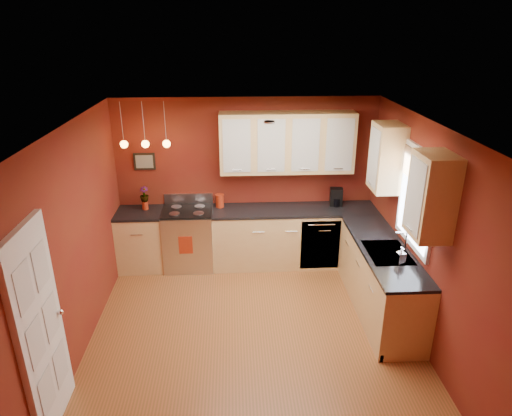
{
  "coord_description": "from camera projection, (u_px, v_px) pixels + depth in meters",
  "views": [
    {
      "loc": [
        -0.21,
        -4.68,
        3.6
      ],
      "look_at": [
        0.09,
        1.0,
        1.29
      ],
      "focal_mm": 32.0,
      "sensor_mm": 36.0,
      "label": 1
    }
  ],
  "objects": [
    {
      "name": "counter_back_right",
      "position": [
        295.0,
        210.0,
        7.04
      ],
      "size": [
        2.54,
        0.62,
        0.04
      ],
      "primitive_type": "cube",
      "color": "black",
      "rests_on": "base_cabinets_back_right"
    },
    {
      "name": "window",
      "position": [
        417.0,
        196.0,
        5.43
      ],
      "size": [
        0.06,
        1.02,
        1.22
      ],
      "color": "white",
      "rests_on": "wall_right"
    },
    {
      "name": "dish_towel",
      "position": [
        186.0,
        245.0,
        6.81
      ],
      "size": [
        0.2,
        0.01,
        0.28
      ],
      "primitive_type": "cube",
      "color": "#A22911",
      "rests_on": "gas_range"
    },
    {
      "name": "upper_cabinets_back",
      "position": [
        287.0,
        143.0,
        6.77
      ],
      "size": [
        2.0,
        0.35,
        0.9
      ],
      "primitive_type": "cube",
      "color": "tan",
      "rests_on": "wall_back"
    },
    {
      "name": "upper_cabinets_right",
      "position": [
        407.0,
        174.0,
        5.35
      ],
      "size": [
        0.35,
        1.95,
        0.9
      ],
      "primitive_type": "cube",
      "color": "tan",
      "rests_on": "wall_right"
    },
    {
      "name": "wall_picture",
      "position": [
        145.0,
        161.0,
        6.92
      ],
      "size": [
        0.32,
        0.03,
        0.26
      ],
      "primitive_type": "cube",
      "color": "black",
      "rests_on": "wall_back"
    },
    {
      "name": "wall_left",
      "position": [
        75.0,
        244.0,
        5.1
      ],
      "size": [
        0.02,
        4.2,
        2.6
      ],
      "primitive_type": "cube",
      "color": "maroon",
      "rests_on": "floor"
    },
    {
      "name": "soap_pump",
      "position": [
        401.0,
        255.0,
        5.4
      ],
      "size": [
        0.11,
        0.11,
        0.21
      ],
      "primitive_type": "imported",
      "rotation": [
        0.0,
        0.0,
        0.2
      ],
      "color": "white",
      "rests_on": "counter_right"
    },
    {
      "name": "door_left_wall",
      "position": [
        41.0,
        331.0,
        4.1
      ],
      "size": [
        0.12,
        0.82,
        2.05
      ],
      "color": "white",
      "rests_on": "floor"
    },
    {
      "name": "wall_right",
      "position": [
        424.0,
        236.0,
        5.3
      ],
      "size": [
        0.02,
        4.2,
        2.6
      ],
      "primitive_type": "cube",
      "color": "maroon",
      "rests_on": "floor"
    },
    {
      "name": "counter_back_left",
      "position": [
        139.0,
        213.0,
        6.93
      ],
      "size": [
        0.7,
        0.62,
        0.04
      ],
      "primitive_type": "cube",
      "color": "black",
      "rests_on": "base_cabinets_back_left"
    },
    {
      "name": "gas_range",
      "position": [
        189.0,
        238.0,
        7.13
      ],
      "size": [
        0.76,
        0.64,
        1.11
      ],
      "color": "silver",
      "rests_on": "floor"
    },
    {
      "name": "sink",
      "position": [
        387.0,
        254.0,
        5.71
      ],
      "size": [
        0.5,
        0.7,
        0.33
      ],
      "color": "#98989D",
      "rests_on": "counter_right"
    },
    {
      "name": "wall_back",
      "position": [
        247.0,
        181.0,
        7.14
      ],
      "size": [
        4.0,
        0.02,
        2.6
      ],
      "primitive_type": "cube",
      "color": "maroon",
      "rests_on": "floor"
    },
    {
      "name": "pendant_lights",
      "position": [
        145.0,
        144.0,
        6.48
      ],
      "size": [
        0.71,
        0.11,
        0.66
      ],
      "color": "#98989D",
      "rests_on": "ceiling"
    },
    {
      "name": "wall_front",
      "position": [
        266.0,
        369.0,
        3.26
      ],
      "size": [
        4.0,
        0.02,
        2.6
      ],
      "primitive_type": "cube",
      "color": "maroon",
      "rests_on": "floor"
    },
    {
      "name": "floor",
      "position": [
        253.0,
        334.0,
        5.69
      ],
      "size": [
        4.2,
        4.2,
        0.0
      ],
      "primitive_type": "plane",
      "color": "#9C512D",
      "rests_on": "ground"
    },
    {
      "name": "coffee_maker",
      "position": [
        336.0,
        198.0,
        7.12
      ],
      "size": [
        0.21,
        0.21,
        0.28
      ],
      "rotation": [
        0.0,
        0.0,
        -0.14
      ],
      "color": "black",
      "rests_on": "counter_back_right"
    },
    {
      "name": "red_vase",
      "position": [
        145.0,
        205.0,
        6.99
      ],
      "size": [
        0.09,
        0.09,
        0.15
      ],
      "primitive_type": "cylinder",
      "color": "#A22911",
      "rests_on": "counter_back_left"
    },
    {
      "name": "base_cabinets_right",
      "position": [
        380.0,
        280.0,
        6.02
      ],
      "size": [
        0.6,
        2.1,
        0.9
      ],
      "primitive_type": "cube",
      "color": "tan",
      "rests_on": "floor"
    },
    {
      "name": "red_canister",
      "position": [
        220.0,
        201.0,
        7.07
      ],
      "size": [
        0.14,
        0.14,
        0.2
      ],
      "color": "#A22911",
      "rests_on": "counter_back_right"
    },
    {
      "name": "counter_right",
      "position": [
        384.0,
        248.0,
        5.84
      ],
      "size": [
        0.62,
        2.1,
        0.04
      ],
      "primitive_type": "cube",
      "color": "black",
      "rests_on": "base_cabinets_right"
    },
    {
      "name": "ceiling",
      "position": [
        252.0,
        127.0,
        4.71
      ],
      "size": [
        4.0,
        4.2,
        0.02
      ],
      "primitive_type": "cube",
      "color": "beige",
      "rests_on": "wall_back"
    },
    {
      "name": "flowers",
      "position": [
        144.0,
        194.0,
        6.92
      ],
      "size": [
        0.16,
        0.16,
        0.23
      ],
      "primitive_type": "imported",
      "rotation": [
        0.0,
        0.0,
        0.23
      ],
      "color": "#A22911",
      "rests_on": "red_vase"
    },
    {
      "name": "dishwasher_front",
      "position": [
        320.0,
        245.0,
        6.97
      ],
      "size": [
        0.6,
        0.02,
        0.8
      ],
      "primitive_type": "cube",
      "color": "silver",
      "rests_on": "base_cabinets_back_right"
    },
    {
      "name": "base_cabinets_back_right",
      "position": [
        294.0,
        237.0,
        7.22
      ],
      "size": [
        2.54,
        0.6,
        0.9
      ],
      "primitive_type": "cube",
      "color": "tan",
      "rests_on": "floor"
    },
    {
      "name": "base_cabinets_back_left",
      "position": [
        142.0,
        241.0,
        7.1
      ],
      "size": [
        0.7,
        0.6,
        0.9
      ],
      "primitive_type": "cube",
      "color": "tan",
      "rests_on": "floor"
    }
  ]
}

